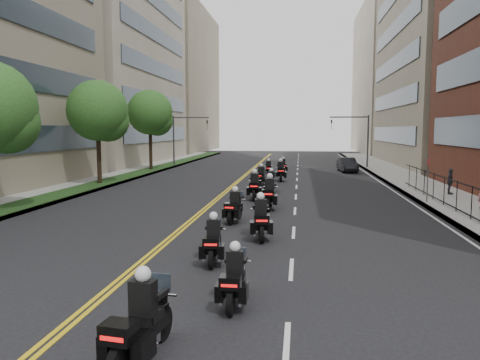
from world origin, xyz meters
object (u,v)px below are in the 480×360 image
object	(u,v)px
motorcycle_2	(213,243)
motorcycle_1	(234,280)
motorcycle_4	(234,208)
parked_sedan	(347,165)
motorcycle_0	(140,326)
motorcycle_7	(271,183)
pedestrian_c	(450,181)
motorcycle_11	(283,167)
motorcycle_10	(268,169)
motorcycle_6	(254,187)
motorcycle_9	(281,172)
motorcycle_8	(261,177)
motorcycle_5	(269,195)
motorcycle_3	(261,220)

from	to	relation	value
motorcycle_2	motorcycle_1	bearing A→B (deg)	-76.89
motorcycle_4	parked_sedan	size ratio (longest dim) A/B	0.52
motorcycle_2	motorcycle_0	bearing A→B (deg)	-96.63
motorcycle_7	pedestrian_c	bearing A→B (deg)	3.17
motorcycle_1	motorcycle_11	world-z (taller)	motorcycle_11
motorcycle_10	motorcycle_0	bearing A→B (deg)	-96.90
motorcycle_0	motorcycle_6	bearing A→B (deg)	97.51
motorcycle_2	motorcycle_9	size ratio (longest dim) A/B	0.88
motorcycle_6	motorcycle_8	distance (m)	6.89
motorcycle_4	motorcycle_11	size ratio (longest dim) A/B	1.04
motorcycle_2	motorcycle_11	world-z (taller)	motorcycle_2
motorcycle_0	motorcycle_6	world-z (taller)	motorcycle_6
parked_sedan	pedestrian_c	size ratio (longest dim) A/B	2.61
motorcycle_0	motorcycle_5	bearing A→B (deg)	93.57
motorcycle_4	motorcycle_6	distance (m)	6.89
motorcycle_8	motorcycle_9	distance (m)	3.38
motorcycle_0	motorcycle_11	size ratio (longest dim) A/B	1.11
motorcycle_2	pedestrian_c	size ratio (longest dim) A/B	1.35
motorcycle_1	motorcycle_4	xyz separation A→B (m)	(-1.37, 9.82, 0.04)
motorcycle_4	motorcycle_7	size ratio (longest dim) A/B	1.01
motorcycle_1	motorcycle_6	bearing A→B (deg)	93.85
motorcycle_0	motorcycle_5	size ratio (longest dim) A/B	0.92
motorcycle_1	motorcycle_7	xyz separation A→B (m)	(-0.39, 20.10, 0.03)
motorcycle_9	pedestrian_c	world-z (taller)	motorcycle_9
motorcycle_3	motorcycle_6	bearing A→B (deg)	89.66
motorcycle_4	motorcycle_7	xyz separation A→B (m)	(0.99, 10.27, -0.01)
motorcycle_2	pedestrian_c	distance (m)	19.79
motorcycle_5	motorcycle_11	distance (m)	20.00
motorcycle_1	motorcycle_7	world-z (taller)	motorcycle_7
motorcycle_0	motorcycle_3	xyz separation A→B (m)	(1.33, 9.74, 0.01)
motorcycle_10	motorcycle_5	bearing A→B (deg)	-92.81
motorcycle_8	motorcycle_11	size ratio (longest dim) A/B	1.04
motorcycle_7	motorcycle_8	size ratio (longest dim) A/B	0.99
motorcycle_4	motorcycle_5	distance (m)	3.84
motorcycle_7	motorcycle_9	size ratio (longest dim) A/B	0.88
motorcycle_4	motorcycle_2	bearing A→B (deg)	-80.88
motorcycle_1	motorcycle_5	world-z (taller)	motorcycle_5
motorcycle_1	motorcycle_6	world-z (taller)	motorcycle_6
motorcycle_6	motorcycle_7	bearing A→B (deg)	74.04
parked_sedan	motorcycle_7	bearing A→B (deg)	-117.80
motorcycle_0	motorcycle_10	distance (m)	33.23
motorcycle_2	motorcycle_11	size ratio (longest dim) A/B	1.03
motorcycle_7	pedestrian_c	size ratio (longest dim) A/B	1.35
motorcycle_8	motorcycle_2	bearing A→B (deg)	-85.06
motorcycle_2	motorcycle_10	size ratio (longest dim) A/B	1.00
motorcycle_3	parked_sedan	xyz separation A→B (m)	(6.03, 28.85, -0.01)
motorcycle_1	pedestrian_c	xyz separation A→B (m)	(10.66, 19.29, 0.35)
motorcycle_4	motorcycle_6	world-z (taller)	motorcycle_6
motorcycle_9	motorcycle_2	bearing A→B (deg)	-97.09
motorcycle_0	motorcycle_7	xyz separation A→B (m)	(0.89, 23.01, -0.05)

